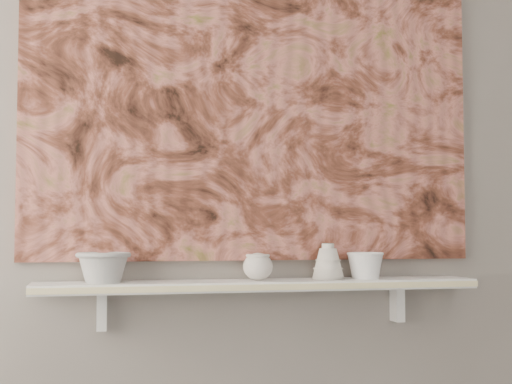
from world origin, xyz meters
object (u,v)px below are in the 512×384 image
object	(u,v)px
shelf	(261,285)
bowl_white	(365,265)
painting	(255,94)
bell_vessel	(328,261)
cup_cream	(258,267)
bowl_grey	(103,267)

from	to	relation	value
shelf	bowl_white	xyz separation A→B (m)	(0.35, 0.00, 0.06)
painting	bowl_white	xyz separation A→B (m)	(0.35, -0.08, -0.57)
bell_vessel	bowl_white	size ratio (longest dim) A/B	0.96
cup_cream	bowl_white	size ratio (longest dim) A/B	0.78
bowl_grey	painting	bearing A→B (deg)	9.38
cup_cream	bell_vessel	bearing A→B (deg)	0.00
bowl_grey	cup_cream	xyz separation A→B (m)	(0.48, 0.00, -0.00)
bowl_grey	bell_vessel	bearing A→B (deg)	0.00
shelf	bowl_grey	world-z (taller)	bowl_grey
shelf	painting	size ratio (longest dim) A/B	0.93
painting	bell_vessel	bearing A→B (deg)	-19.89
painting	bell_vessel	xyz separation A→B (m)	(0.22, -0.08, -0.55)
shelf	bowl_white	size ratio (longest dim) A/B	11.63
bowl_white	shelf	bearing A→B (deg)	180.00
bell_vessel	bowl_white	distance (m)	0.13
bowl_grey	bowl_white	distance (m)	0.84
shelf	bell_vessel	size ratio (longest dim) A/B	12.07
shelf	painting	xyz separation A→B (m)	(0.00, 0.08, 0.62)
shelf	cup_cream	distance (m)	0.06
shelf	cup_cream	world-z (taller)	cup_cream
painting	cup_cream	distance (m)	0.57
shelf	bowl_white	world-z (taller)	bowl_white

